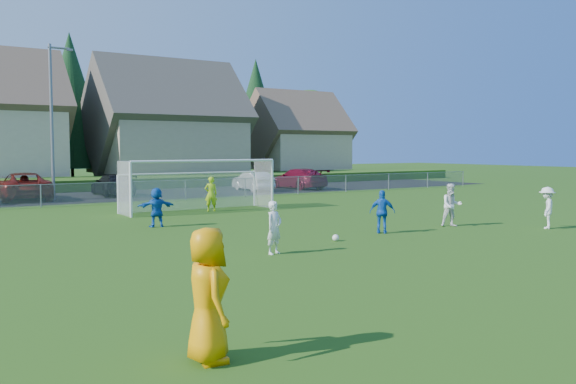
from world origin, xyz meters
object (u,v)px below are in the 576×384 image
object	(u,v)px
player_white_c	(547,208)
referee	(208,295)
player_white_b	(452,205)
soccer_ball	(336,238)
player_blue_a	(382,212)
soccer_goal	(197,177)
player_white_a	(274,228)
car_d	(113,185)
goalkeeper	(211,194)
car_g	(298,179)
car_f	(253,181)
player_blue_b	(157,207)
car_c	(24,186)

from	to	relation	value
player_white_c	referee	bearing A→B (deg)	-13.70
referee	player_white_b	distance (m)	16.76
soccer_ball	player_blue_a	xyz separation A→B (m)	(2.51, 0.53, 0.66)
soccer_ball	referee	bearing A→B (deg)	-136.78
soccer_goal	player_white_a	bearing A→B (deg)	-104.95
car_d	referee	bearing A→B (deg)	77.47
goalkeeper	car_d	size ratio (longest dim) A/B	0.35
player_white_c	goalkeeper	distance (m)	14.93
referee	car_g	world-z (taller)	referee
car_d	soccer_goal	bearing A→B (deg)	94.92
soccer_ball	player_blue_a	distance (m)	2.65
car_f	player_blue_b	bearing A→B (deg)	52.28
player_white_b	soccer_goal	world-z (taller)	soccer_goal
soccer_ball	car_c	size ratio (longest dim) A/B	0.04
goalkeeper	car_c	size ratio (longest dim) A/B	0.29
car_c	car_f	xyz separation A→B (m)	(15.06, -0.88, -0.13)
player_white_b	car_d	bearing A→B (deg)	135.97
player_blue_b	car_d	world-z (taller)	player_blue_b
car_f	soccer_goal	world-z (taller)	soccer_goal
referee	car_f	size ratio (longest dim) A/B	0.47
player_white_c	car_c	world-z (taller)	car_c
referee	goalkeeper	distance (m)	20.91
player_blue_a	car_c	xyz separation A→B (m)	(-8.07, 22.19, 0.03)
goalkeeper	car_d	xyz separation A→B (m)	(-0.96, 12.14, -0.14)
player_white_c	car_d	bearing A→B (deg)	-103.78
car_g	player_white_a	bearing A→B (deg)	51.12
car_f	soccer_ball	bearing A→B (deg)	69.50
player_blue_b	car_f	size ratio (longest dim) A/B	0.37
player_blue_a	player_white_c	bearing A→B (deg)	-157.26
car_c	soccer_ball	bearing A→B (deg)	107.86
soccer_goal	player_blue_a	bearing A→B (deg)	-78.61
car_c	car_g	distance (m)	18.99
player_blue_b	player_white_a	bearing A→B (deg)	100.70
referee	player_white_b	xyz separation A→B (m)	(14.49, 8.42, -0.13)
player_white_c	car_g	world-z (taller)	player_white_c
player_white_a	goalkeeper	size ratio (longest dim) A/B	0.92
car_c	car_d	world-z (taller)	car_c
referee	player_white_c	world-z (taller)	referee
player_white_a	car_g	bearing A→B (deg)	35.91
car_g	player_blue_a	bearing A→B (deg)	59.72
player_blue_b	goalkeeper	distance (m)	6.02
player_blue_b	soccer_goal	distance (m)	6.18
car_g	soccer_goal	bearing A→B (deg)	35.47
player_white_a	car_d	xyz separation A→B (m)	(2.80, 23.92, -0.07)
referee	car_f	distance (m)	34.78
player_white_b	player_blue_b	distance (m)	11.42
player_blue_a	car_d	world-z (taller)	player_blue_a
player_white_b	soccer_ball	bearing A→B (deg)	-144.97
car_f	car_d	bearing A→B (deg)	-3.59
car_c	car_f	bearing A→B (deg)	-179.22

